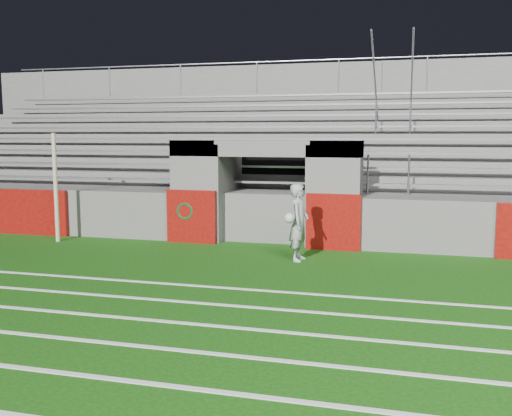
# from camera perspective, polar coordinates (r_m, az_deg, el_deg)

# --- Properties ---
(ground) EXTENTS (90.00, 90.00, 0.00)m
(ground) POSITION_cam_1_polar(r_m,az_deg,el_deg) (11.37, -3.34, -6.59)
(ground) COLOR #13460B
(ground) RESTS_ON ground
(field_post) EXTENTS (0.11, 0.11, 2.78)m
(field_post) POSITION_cam_1_polar(r_m,az_deg,el_deg) (15.45, -19.39, 1.92)
(field_post) COLOR beige
(field_post) RESTS_ON ground
(field_markings) EXTENTS (28.00, 8.09, 0.01)m
(field_markings) POSITION_cam_1_polar(r_m,az_deg,el_deg) (7.03, -16.71, -15.76)
(field_markings) COLOR white
(field_markings) RESTS_ON ground
(stadium_structure) EXTENTS (26.00, 8.48, 5.42)m
(stadium_structure) POSITION_cam_1_polar(r_m,az_deg,el_deg) (18.81, 4.27, 3.50)
(stadium_structure) COLOR #5A5856
(stadium_structure) RESTS_ON ground
(goalkeeper_with_ball) EXTENTS (0.48, 0.75, 1.69)m
(goalkeeper_with_ball) POSITION_cam_1_polar(r_m,az_deg,el_deg) (12.42, 4.30, -1.43)
(goalkeeper_with_ball) COLOR #9EA2A7
(goalkeeper_with_ball) RESTS_ON ground
(hose_coil) EXTENTS (0.52, 0.14, 0.61)m
(hose_coil) POSITION_cam_1_polar(r_m,az_deg,el_deg) (14.60, -7.06, -0.58)
(hose_coil) COLOR #0D4518
(hose_coil) RESTS_ON ground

